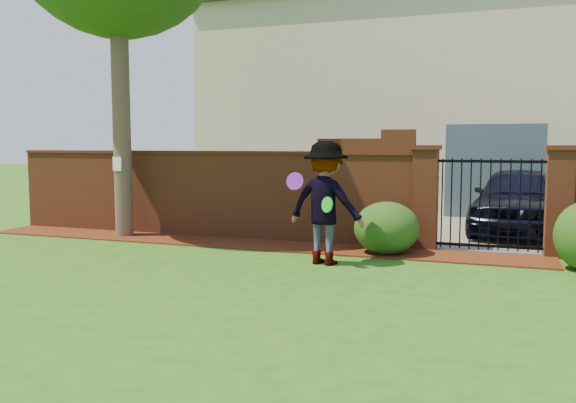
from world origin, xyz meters
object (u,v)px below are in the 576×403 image
(frisbee_green, at_px, (327,205))
(man, at_px, (324,203))
(frisbee_purple, at_px, (295,181))
(car, at_px, (518,200))

(frisbee_green, bearing_deg, man, 114.97)
(man, bearing_deg, frisbee_purple, 33.66)
(car, relative_size, man, 2.16)
(frisbee_purple, xyz_separation_m, frisbee_green, (0.55, -0.10, -0.34))
(man, height_order, frisbee_green, man)
(frisbee_purple, bearing_deg, car, 53.66)
(man, bearing_deg, car, -113.10)
(frisbee_green, bearing_deg, car, 58.92)
(frisbee_purple, height_order, frisbee_green, frisbee_purple)
(car, relative_size, frisbee_green, 17.23)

